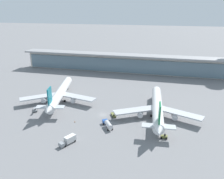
{
  "coord_description": "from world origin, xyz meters",
  "views": [
    {
      "loc": [
        29.84,
        -101.39,
        51.56
      ],
      "look_at": [
        0.0,
        19.18,
        6.85
      ],
      "focal_mm": 37.05,
      "sensor_mm": 36.0,
      "label": 1
    }
  ],
  "objects": [
    {
      "name": "service_truck_by_tail_grey",
      "position": [
        -6.04,
        -28.41,
        1.69
      ],
      "size": [
        5.42,
        7.54,
        3.1
      ],
      "color": "gray",
      "rests_on": "ground"
    },
    {
      "name": "airliner_centre_stand",
      "position": [
        26.58,
        5.1,
        4.69
      ],
      "size": [
        42.93,
        56.01,
        14.91
      ],
      "color": "white",
      "rests_on": "ground"
    },
    {
      "name": "service_truck_mid_apron_blue",
      "position": [
        5.75,
        -11.93,
        1.71
      ],
      "size": [
        6.72,
        8.37,
        2.95
      ],
      "color": "#234C9E",
      "rests_on": "ground"
    },
    {
      "name": "airliner_left_stand",
      "position": [
        -28.85,
        11.47,
        4.69
      ],
      "size": [
        41.96,
        55.43,
        14.91
      ],
      "color": "white",
      "rests_on": "ground"
    },
    {
      "name": "service_truck_near_nose_olive",
      "position": [
        5.69,
        -0.46,
        0.81
      ],
      "size": [
        4.19,
        6.71,
        2.7
      ],
      "color": "olive",
      "rests_on": "ground"
    },
    {
      "name": "service_truck_on_taxiway_olive",
      "position": [
        30.77,
        -15.27,
        0.87
      ],
      "size": [
        2.88,
        1.74,
        2.05
      ],
      "color": "olive",
      "rests_on": "ground"
    },
    {
      "name": "safety_cone_alpha",
      "position": [
        -10.7,
        -10.94,
        0.32
      ],
      "size": [
        0.62,
        0.62,
        0.7
      ],
      "color": "orange",
      "rests_on": "ground"
    },
    {
      "name": "service_truck_at_far_stand_grey",
      "position": [
        -35.67,
        -4.05,
        0.81
      ],
      "size": [
        4.59,
        6.56,
        2.7
      ],
      "color": "gray",
      "rests_on": "ground"
    },
    {
      "name": "ground_plane",
      "position": [
        0.0,
        0.0,
        0.0
      ],
      "size": [
        1200.0,
        1200.0,
        0.0
      ],
      "primitive_type": "plane",
      "color": "slate"
    },
    {
      "name": "terminal_building",
      "position": [
        0.0,
        82.07,
        7.87
      ],
      "size": [
        183.6,
        12.8,
        15.2
      ],
      "color": "beige",
      "rests_on": "ground"
    },
    {
      "name": "safety_cone_bravo",
      "position": [
        -27.9,
        -4.37,
        0.32
      ],
      "size": [
        0.62,
        0.62,
        0.7
      ],
      "color": "orange",
      "rests_on": "ground"
    }
  ]
}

